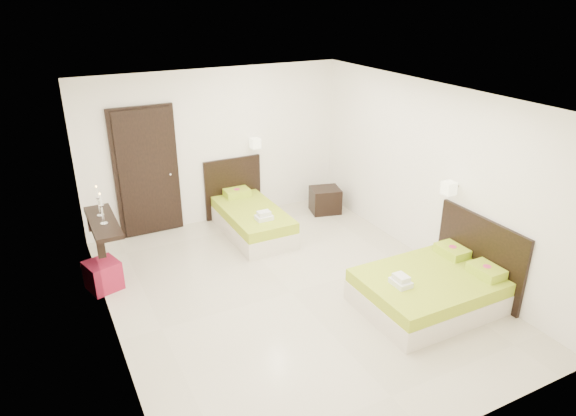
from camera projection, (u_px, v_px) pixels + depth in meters
name	position (u px, v px, depth m)	size (l,w,h in m)	color
floor	(292.00, 292.00, 6.88)	(5.50, 5.50, 0.00)	beige
bed_single	(251.00, 217.00, 8.50)	(1.03, 1.72, 1.42)	beige
bed_double	(433.00, 287.00, 6.53)	(1.70, 1.45, 1.41)	beige
nightstand	(325.00, 200.00, 9.29)	(0.51, 0.45, 0.45)	black
ottoman	(103.00, 275.00, 6.90)	(0.40, 0.40, 0.40)	maroon
door	(147.00, 173.00, 8.17)	(1.02, 0.15, 2.14)	black
console_shelf	(102.00, 223.00, 6.99)	(0.35, 1.20, 0.78)	black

